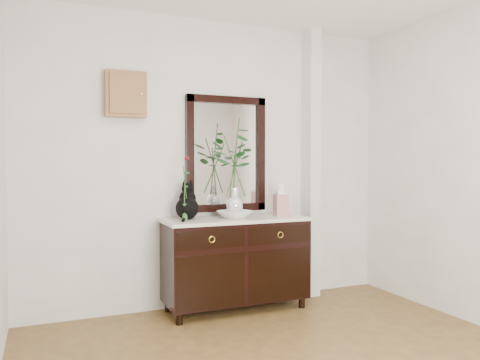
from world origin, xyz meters
name	(u,v)px	position (x,y,z in m)	size (l,w,h in m)	color
wall_back	(216,163)	(0.00, 1.98, 1.35)	(3.60, 0.04, 2.70)	white
pilaster	(311,163)	(1.00, 1.90, 1.35)	(0.12, 0.20, 2.70)	white
sideboard	(236,258)	(0.10, 1.73, 0.47)	(1.33, 0.52, 0.82)	black
wall_mirror	(226,154)	(0.10, 1.97, 1.44)	(0.80, 0.06, 1.10)	black
key_cabinet	(126,94)	(-0.85, 1.94, 1.95)	(0.35, 0.10, 0.40)	brown
cat	(187,201)	(-0.34, 1.80, 1.02)	(0.23, 0.29, 0.33)	black
lotus_bowl	(235,214)	(0.08, 1.70, 0.89)	(0.29, 0.29, 0.07)	white
vase_branches	(235,167)	(0.08, 1.70, 1.32)	(0.43, 0.43, 0.90)	silver
bud_vase_rose	(185,188)	(-0.39, 1.71, 1.14)	(0.07, 0.07, 0.57)	#2A612A
ginger_jar	(281,199)	(0.56, 1.73, 1.01)	(0.12, 0.12, 0.32)	silver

